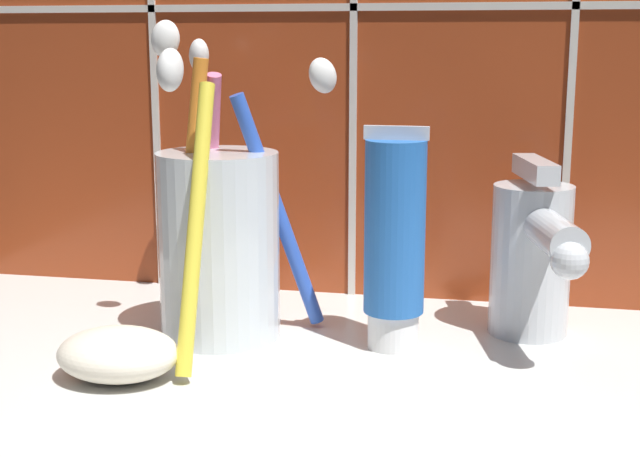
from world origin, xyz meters
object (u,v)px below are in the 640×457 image
Objects in this scene: toothbrush_cup at (219,238)px; toothpaste_tube at (395,241)px; sink_faucet at (534,253)px; soap_bar at (118,354)px.

toothbrush_cup reaches higher than toothpaste_tube.
toothpaste_tube reaches higher than sink_faucet.
toothbrush_cup is at bearing -92.02° from sink_faucet.
toothpaste_tube is 9.03cm from sink_faucet.
sink_faucet is 1.72× the size of soap_bar.
sink_faucet is 25.37cm from soap_bar.
toothbrush_cup is at bearing -179.93° from toothpaste_tube.
soap_bar is at bearing -112.01° from toothbrush_cup.
soap_bar is (-3.24, -8.02, -4.85)cm from toothbrush_cup.
sink_faucet is at bearing 27.89° from soap_bar.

